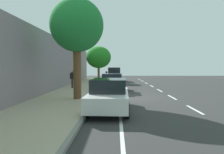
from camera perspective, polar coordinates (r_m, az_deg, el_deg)
name	(u,v)px	position (r m, az deg, el deg)	size (l,w,h in m)	color
ground	(128,97)	(14.92, 4.21, -5.28)	(69.97, 69.97, 0.00)	#303030
sidewalk	(70,96)	(15.24, -11.23, -4.91)	(3.77, 43.73, 0.13)	tan
curb_edge	(98,96)	(14.94, -3.83, -5.01)	(0.16, 43.73, 0.13)	gray
lane_stripe_centre	(172,97)	(15.15, 15.82, -5.24)	(0.14, 44.20, 0.01)	white
lane_stripe_bike_edge	(119,97)	(14.90, 1.83, -5.27)	(0.12, 43.73, 0.01)	white
building_facade	(39,63)	(15.71, -18.94, 3.50)	(0.50, 43.73, 4.66)	gray
parked_suv_silver_nearest	(114,74)	(30.56, 0.57, 0.77)	(2.01, 4.72, 1.99)	#B7BABF
parked_sedan_dark_blue_second	(113,83)	(17.75, 0.18, -1.55)	(2.03, 4.49, 1.52)	navy
parked_sedan_white_mid	(109,95)	(9.96, -0.83, -4.94)	(1.96, 4.46, 1.52)	white
bicycle_at_curb	(108,83)	(21.67, -1.03, -1.73)	(1.34, 1.23, 0.79)	black
cyclist_with_backpack	(106,77)	(22.07, -1.55, -0.07)	(0.54, 0.55, 1.64)	#C6B284
street_tree_near_cyclist	(99,57)	(28.72, -3.61, 5.30)	(3.32, 3.32, 4.71)	brown
street_tree_mid_block	(77,26)	(13.33, -9.42, 13.29)	(3.22, 3.22, 6.07)	brown
pedestrian_on_phone	(73,78)	(19.90, -10.40, -0.20)	(0.62, 0.27, 1.67)	black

